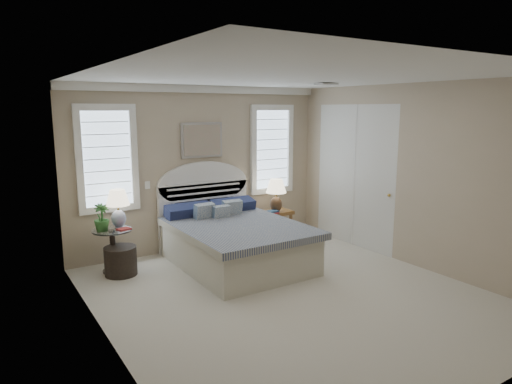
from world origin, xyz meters
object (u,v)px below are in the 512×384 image
at_px(side_table_left, 113,246).
at_px(floor_pot, 121,261).
at_px(bed, 233,238).
at_px(lamp_left, 118,204).
at_px(nightstand_right, 277,218).
at_px(lamp_right, 276,192).

xyz_separation_m(side_table_left, floor_pot, (0.05, -0.18, -0.18)).
relative_size(bed, lamp_left, 4.07).
bearing_deg(side_table_left, nightstand_right, 1.94).
bearing_deg(floor_pot, nightstand_right, 5.51).
bearing_deg(nightstand_right, lamp_right, -139.10).
bearing_deg(nightstand_right, bed, -151.97).
bearing_deg(lamp_left, bed, -24.42).
xyz_separation_m(bed, nightstand_right, (1.30, 0.69, 0.00)).
xyz_separation_m(nightstand_right, lamp_left, (-2.82, -0.00, 0.58)).
distance_m(bed, lamp_right, 1.49).
xyz_separation_m(side_table_left, lamp_right, (2.90, 0.05, 0.50)).
distance_m(nightstand_right, lamp_left, 2.88).
bearing_deg(lamp_right, floor_pot, -175.31).
bearing_deg(bed, lamp_right, 27.40).
bearing_deg(lamp_right, side_table_left, -178.93).
distance_m(bed, side_table_left, 1.75).
distance_m(side_table_left, nightstand_right, 2.95).
xyz_separation_m(nightstand_right, floor_pot, (-2.90, -0.28, -0.18)).
distance_m(side_table_left, lamp_left, 0.61).
height_order(bed, lamp_left, bed).
distance_m(side_table_left, lamp_right, 2.94).
distance_m(nightstand_right, floor_pot, 2.92).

